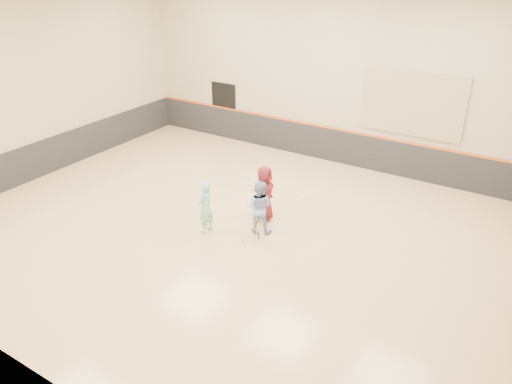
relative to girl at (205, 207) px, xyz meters
The scene contains 14 objects.
room 0.71m from the girl, 32.50° to the left, with size 15.04×12.04×6.22m.
wainscot_back 6.38m from the girl, 84.67° to the left, with size 14.90×0.04×1.20m, color #232326.
wainscot_left 6.89m from the girl, behind, with size 0.04×11.90×1.20m, color #232326.
accent_stripe 6.38m from the girl, 84.66° to the left, with size 14.90×0.03×0.06m, color #D85914.
acoustic_panel 7.39m from the girl, 61.80° to the left, with size 3.20×0.08×2.00m, color tan.
doorway 7.47m from the girl, 121.58° to the left, with size 1.10×0.05×2.20m, color black.
girl is the anchor object (origin of this frame).
instructor 1.41m from the girl, 32.45° to the left, with size 0.72×0.56×1.49m, color #88A3D2.
young_man 1.73m from the girl, 56.70° to the left, with size 0.77×0.50×1.58m, color maroon.
held_racket 1.49m from the girl, 13.83° to the left, with size 0.27×0.27×0.57m, color #AAC22A, non-canonical shape.
spare_racket 3.48m from the girl, 64.11° to the left, with size 0.64×0.64×0.12m, color #C0EA33, non-canonical shape.
ball_under_racket 1.34m from the girl, ahead, with size 0.07×0.07×0.07m, color #CEDC33.
ball_in_hand 1.62m from the girl, 49.68° to the left, with size 0.07×0.07×0.07m, color #D6EC37.
ball_beside_spare 2.87m from the girl, 95.54° to the left, with size 0.07×0.07×0.07m, color #B6C62E.
Camera 1 is at (6.73, -9.51, 6.91)m, focal length 35.00 mm.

